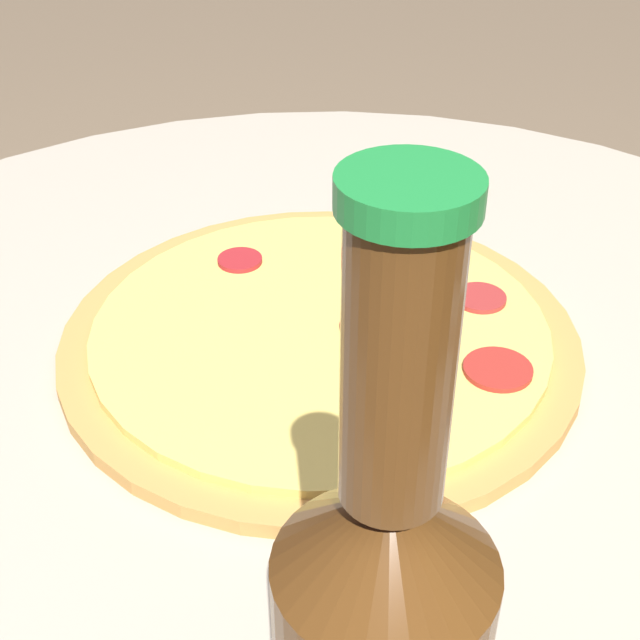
% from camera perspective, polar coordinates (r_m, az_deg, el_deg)
% --- Properties ---
extents(table, '(0.90, 0.90, 0.73)m').
position_cam_1_polar(table, '(0.69, 0.48, -15.43)').
color(table, '#B2A893').
rests_on(table, ground_plane).
extents(pizza, '(0.34, 0.34, 0.02)m').
position_cam_1_polar(pizza, '(0.59, 0.09, -0.97)').
color(pizza, '#C68E47').
rests_on(pizza, table).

